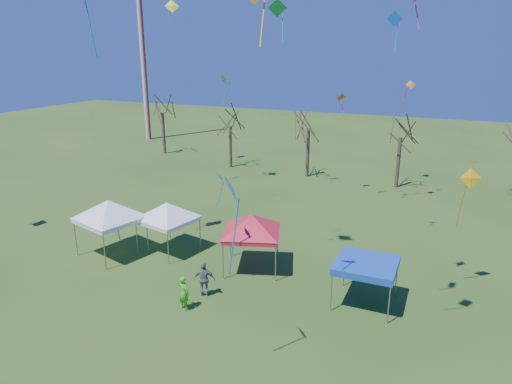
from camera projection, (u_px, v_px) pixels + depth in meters
ground at (201, 305)px, 22.00m from camera, size 140.00×140.00×0.00m
radio_mast at (142, 43)px, 58.65m from camera, size 0.70×0.70×25.00m
tree_0 at (162, 98)px, 51.94m from camera, size 3.83×3.83×8.44m
tree_1 at (230, 111)px, 45.91m from camera, size 3.42×3.42×7.54m
tree_2 at (309, 111)px, 42.32m from camera, size 3.71×3.71×8.18m
tree_3 at (402, 119)px, 38.89m from camera, size 3.59×3.59×7.91m
tent_white_west at (108, 204)px, 26.53m from camera, size 4.31×4.31×3.93m
tent_white_mid at (167, 206)px, 27.07m from camera, size 3.96×3.96×3.57m
tent_red at (252, 218)px, 24.78m from camera, size 3.99×3.99×3.72m
tent_blue at (366, 265)px, 21.53m from camera, size 2.80×2.80×2.20m
person_grey at (204, 279)px, 22.57m from camera, size 1.14×0.77×1.81m
person_green at (184, 293)px, 21.41m from camera, size 0.72×0.59×1.71m
kite_11 at (277, 8)px, 34.46m from camera, size 1.65×1.30×3.21m
kite_19 at (341, 98)px, 36.27m from camera, size 0.95×1.02×2.28m
kite_5 at (232, 190)px, 15.42m from camera, size 1.12×1.17×3.62m
kite_17 at (470, 179)px, 21.43m from camera, size 1.04×0.67×3.05m
kite_2 at (172, 6)px, 42.65m from camera, size 1.53×1.42×3.33m
kite_22 at (410, 86)px, 33.55m from camera, size 0.92×0.84×2.46m
kite_18 at (395, 20)px, 24.42m from camera, size 0.86×0.37×2.21m
kite_13 at (224, 80)px, 39.52m from camera, size 1.15×1.07×2.77m
kite_1 at (219, 176)px, 21.90m from camera, size 0.95×1.02×1.87m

